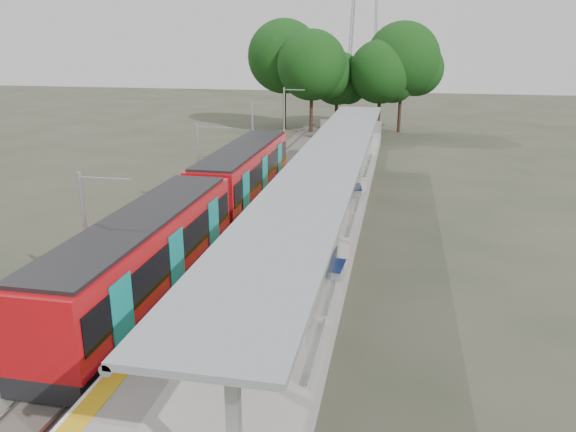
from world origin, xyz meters
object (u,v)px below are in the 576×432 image
at_px(bench_near, 308,252).
at_px(litter_bin, 318,254).
at_px(bench_mid, 336,263).
at_px(info_pillar_far, 327,177).
at_px(info_pillar_near, 304,303).
at_px(bench_far, 355,185).
at_px(train, 205,204).

xyz_separation_m(bench_near, litter_bin, (0.38, 0.17, -0.13)).
height_order(bench_mid, info_pillar_far, info_pillar_far).
bearing_deg(info_pillar_near, bench_far, 94.98).
xyz_separation_m(train, bench_mid, (7.11, -5.04, -0.54)).
relative_size(train, bench_mid, 19.05).
bearing_deg(litter_bin, info_pillar_far, 95.72).
bearing_deg(info_pillar_near, bench_mid, 88.22).
bearing_deg(info_pillar_far, info_pillar_near, -66.67).
xyz_separation_m(bench_near, info_pillar_far, (-0.88, 12.73, 0.09)).
height_order(train, bench_far, train).
distance_m(bench_near, litter_bin, 0.44).
distance_m(bench_mid, bench_far, 11.96).
xyz_separation_m(bench_near, bench_far, (0.97, 11.26, -0.00)).
relative_size(bench_mid, litter_bin, 1.49).
height_order(bench_far, info_pillar_far, info_pillar_far).
bearing_deg(bench_near, info_pillar_near, -86.54).
distance_m(info_pillar_far, litter_bin, 12.62).
distance_m(bench_far, info_pillar_far, 2.36).
relative_size(info_pillar_near, litter_bin, 1.75).
bearing_deg(train, litter_bin, -33.63).
relative_size(bench_near, litter_bin, 1.81).
distance_m(bench_near, bench_mid, 1.40).
xyz_separation_m(bench_near, bench_mid, (1.22, -0.69, -0.11)).
bearing_deg(bench_far, info_pillar_far, 133.33).
height_order(train, bench_mid, train).
bearing_deg(bench_mid, bench_near, 154.16).
height_order(bench_mid, info_pillar_near, info_pillar_near).
relative_size(train, bench_far, 15.62).
distance_m(train, info_pillar_far, 9.77).
distance_m(bench_near, info_pillar_far, 12.76).
distance_m(bench_mid, litter_bin, 1.20).
bearing_deg(train, info_pillar_near, -54.22).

